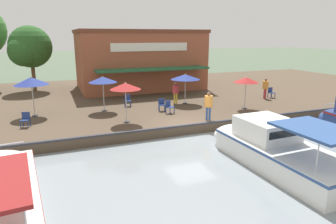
% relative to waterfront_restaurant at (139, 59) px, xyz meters
% --- Properties ---
extents(ground_plane, '(220.00, 220.00, 0.00)m').
position_rel_waterfront_restaurant_xyz_m(ground_plane, '(13.89, -1.00, -3.41)').
color(ground_plane, '#4C5B47').
extents(quay_deck, '(22.00, 56.00, 0.60)m').
position_rel_waterfront_restaurant_xyz_m(quay_deck, '(2.89, -1.00, -3.11)').
color(quay_deck, '#4C3D2D').
rests_on(quay_deck, ground).
extents(quay_edge_fender, '(0.20, 50.40, 0.10)m').
position_rel_waterfront_restaurant_xyz_m(quay_edge_fender, '(13.79, -1.00, -2.76)').
color(quay_edge_fender, '#2D2D33').
rests_on(quay_edge_fender, quay_deck).
extents(waterfront_restaurant, '(8.98, 11.79, 5.62)m').
position_rel_waterfront_restaurant_xyz_m(waterfront_restaurant, '(0.00, 0.00, 0.00)').
color(waterfront_restaurant, brown).
rests_on(waterfront_restaurant, quay_deck).
extents(patio_umbrella_far_corner, '(2.11, 2.11, 2.57)m').
position_rel_waterfront_restaurant_xyz_m(patio_umbrella_far_corner, '(8.13, -9.45, -0.53)').
color(patio_umbrella_far_corner, '#B7B7B7').
rests_on(patio_umbrella_far_corner, quay_deck).
extents(patio_umbrella_by_entrance, '(1.75, 1.75, 2.29)m').
position_rel_waterfront_restaurant_xyz_m(patio_umbrella_by_entrance, '(11.38, 4.47, -0.76)').
color(patio_umbrella_by_entrance, '#B7B7B7').
rests_on(patio_umbrella_by_entrance, quay_deck).
extents(patio_umbrella_mid_patio_right, '(2.19, 2.19, 2.29)m').
position_rel_waterfront_restaurant_xyz_m(patio_umbrella_mid_patio_right, '(8.35, 1.17, -0.76)').
color(patio_umbrella_mid_patio_right, '#B7B7B7').
rests_on(patio_umbrella_mid_patio_right, quay_deck).
extents(patio_umbrella_back_row, '(1.91, 1.91, 2.42)m').
position_rel_waterfront_restaurant_xyz_m(patio_umbrella_back_row, '(8.40, -5.01, -0.63)').
color(patio_umbrella_back_row, '#B7B7B7').
rests_on(patio_umbrella_back_row, quay_deck).
extents(patio_umbrella_mid_patio_left, '(1.81, 1.81, 2.43)m').
position_rel_waterfront_restaurant_xyz_m(patio_umbrella_mid_patio_left, '(11.76, -4.24, -0.62)').
color(patio_umbrella_mid_patio_left, '#B7B7B7').
rests_on(patio_umbrella_mid_patio_left, quay_deck).
extents(cafe_chair_facing_river, '(0.52, 0.52, 0.85)m').
position_rel_waterfront_restaurant_xyz_m(cafe_chair_facing_river, '(9.83, -1.27, -2.34)').
color(cafe_chair_facing_river, navy).
rests_on(cafe_chair_facing_river, quay_deck).
extents(cafe_chair_far_corner_seat, '(0.58, 0.58, 0.85)m').
position_rel_waterfront_restaurant_xyz_m(cafe_chair_far_corner_seat, '(10.63, -1.03, -2.34)').
color(cafe_chair_far_corner_seat, navy).
rests_on(cafe_chair_far_corner_seat, quay_deck).
extents(cafe_chair_mid_patio, '(0.44, 0.44, 0.85)m').
position_rel_waterfront_restaurant_xyz_m(cafe_chair_mid_patio, '(8.88, 8.88, -2.34)').
color(cafe_chair_mid_patio, navy).
rests_on(cafe_chair_mid_patio, quay_deck).
extents(cafe_chair_beside_entrance, '(0.49, 0.49, 0.85)m').
position_rel_waterfront_restaurant_xyz_m(cafe_chair_beside_entrance, '(7.61, -3.15, -2.34)').
color(cafe_chair_beside_entrance, navy).
rests_on(cafe_chair_beside_entrance, quay_deck).
extents(cafe_chair_under_first_umbrella, '(0.54, 0.54, 0.85)m').
position_rel_waterfront_restaurant_xyz_m(cafe_chair_under_first_umbrella, '(10.57, -9.82, -2.34)').
color(cafe_chair_under_first_umbrella, navy).
rests_on(cafe_chair_under_first_umbrella, quay_deck).
extents(person_near_entrance, '(0.47, 0.47, 1.66)m').
position_rel_waterfront_restaurant_xyz_m(person_near_entrance, '(8.08, 0.49, -1.77)').
color(person_near_entrance, gold).
rests_on(person_near_entrance, quay_deck).
extents(person_at_quay_edge, '(0.50, 0.50, 1.77)m').
position_rel_waterfront_restaurant_xyz_m(person_at_quay_edge, '(13.14, 0.55, -1.69)').
color(person_at_quay_edge, '#2D5193').
rests_on(person_at_quay_edge, quay_deck).
extents(person_mid_patio, '(0.47, 0.47, 1.67)m').
position_rel_waterfront_restaurant_xyz_m(person_mid_patio, '(9.00, 8.16, -1.77)').
color(person_mid_patio, '#B23338').
rests_on(person_mid_patio, quay_deck).
extents(motorboat_mid_row, '(7.77, 2.90, 2.25)m').
position_rel_waterfront_restaurant_xyz_m(motorboat_mid_row, '(18.66, 0.73, -2.62)').
color(motorboat_mid_row, white).
rests_on(motorboat_mid_row, river_water).
extents(tree_downstream_bank, '(4.03, 3.83, 6.00)m').
position_rel_waterfront_restaurant_xyz_m(tree_downstream_bank, '(-1.93, -9.92, 1.16)').
color(tree_downstream_bank, brown).
rests_on(tree_downstream_bank, quay_deck).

